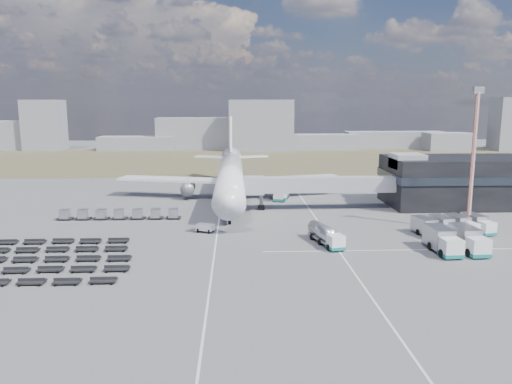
{
  "coord_description": "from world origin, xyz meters",
  "views": [
    {
      "loc": [
        1.08,
        -77.09,
        21.2
      ],
      "look_at": [
        5.08,
        18.6,
        4.0
      ],
      "focal_mm": 35.0,
      "sensor_mm": 36.0,
      "label": 1
    }
  ],
  "objects": [
    {
      "name": "ground",
      "position": [
        0.0,
        0.0,
        0.0
      ],
      "size": [
        420.0,
        420.0,
        0.0
      ],
      "primitive_type": "plane",
      "color": "#565659",
      "rests_on": "ground"
    },
    {
      "name": "pushback_tug",
      "position": [
        -4.0,
        3.54,
        0.67
      ],
      "size": [
        3.31,
        2.65,
        1.35
      ],
      "primitive_type": "cube",
      "rotation": [
        0.0,
        0.0,
        -0.41
      ],
      "color": "white",
      "rests_on": "ground"
    },
    {
      "name": "baggage_dollies",
      "position": [
        -27.39,
        -11.46,
        0.38
      ],
      "size": [
        29.41,
        19.33,
        0.75
      ],
      "rotation": [
        0.0,
        0.0,
        0.01
      ],
      "color": "black",
      "rests_on": "ground"
    },
    {
      "name": "grass_strip",
      "position": [
        0.0,
        110.0,
        0.01
      ],
      "size": [
        420.0,
        90.0,
        0.01
      ],
      "primitive_type": "cube",
      "color": "#4B482D",
      "rests_on": "ground"
    },
    {
      "name": "airliner",
      "position": [
        0.0,
        32.38,
        5.29
      ],
      "size": [
        51.59,
        64.53,
        17.62
      ],
      "color": "white",
      "rests_on": "ground"
    },
    {
      "name": "jet_bridge",
      "position": [
        15.9,
        20.42,
        5.05
      ],
      "size": [
        30.3,
        3.8,
        7.05
      ],
      "color": "#939399",
      "rests_on": "ground"
    },
    {
      "name": "terminal",
      "position": [
        47.77,
        23.96,
        5.25
      ],
      "size": [
        30.4,
        16.4,
        11.0
      ],
      "color": "black",
      "rests_on": "ground"
    },
    {
      "name": "service_trucks_near",
      "position": [
        32.63,
        -9.18,
        1.74
      ],
      "size": [
        6.96,
        8.22,
        3.2
      ],
      "rotation": [
        0.0,
        0.0,
        0.04
      ],
      "color": "white",
      "rests_on": "ground"
    },
    {
      "name": "skyline",
      "position": [
        -1.35,
        150.84,
        7.89
      ],
      "size": [
        290.37,
        26.54,
        23.56
      ],
      "color": "gray",
      "rests_on": "ground"
    },
    {
      "name": "fuel_tanker",
      "position": [
        14.71,
        -4.51,
        1.44
      ],
      "size": [
        4.44,
        9.16,
        2.87
      ],
      "rotation": [
        0.0,
        0.0,
        0.26
      ],
      "color": "white",
      "rests_on": "ground"
    },
    {
      "name": "lane_markings",
      "position": [
        9.77,
        3.0,
        0.01
      ],
      "size": [
        47.12,
        110.0,
        0.01
      ],
      "color": "silver",
      "rests_on": "ground"
    },
    {
      "name": "service_trucks_far",
      "position": [
        36.57,
        0.64,
        1.42
      ],
      "size": [
        12.95,
        8.99,
        2.62
      ],
      "rotation": [
        0.0,
        0.0,
        0.23
      ],
      "color": "white",
      "rests_on": "ground"
    },
    {
      "name": "uld_row",
      "position": [
        -20.29,
        13.22,
        1.04
      ],
      "size": [
        22.45,
        1.71,
        1.74
      ],
      "rotation": [
        0.0,
        0.0,
        -0.0
      ],
      "color": "black",
      "rests_on": "ground"
    },
    {
      "name": "catering_truck",
      "position": [
        11.13,
        30.6,
        1.34
      ],
      "size": [
        3.97,
        6.17,
        2.63
      ],
      "rotation": [
        0.0,
        0.0,
        -0.31
      ],
      "color": "white",
      "rests_on": "ground"
    },
    {
      "name": "floodlight_mast",
      "position": [
        39.94,
        2.48,
        11.88
      ],
      "size": [
        2.25,
        1.83,
        23.7
      ],
      "rotation": [
        0.0,
        0.0,
        0.37
      ],
      "color": "red",
      "rests_on": "ground"
    }
  ]
}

